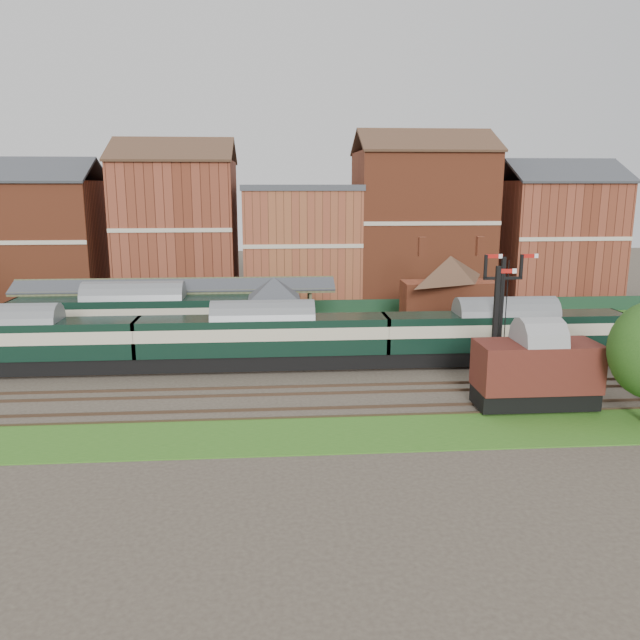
{
  "coord_description": "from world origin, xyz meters",
  "views": [
    {
      "loc": [
        -3.01,
        -42.02,
        12.62
      ],
      "look_at": [
        0.3,
        2.0,
        3.0
      ],
      "focal_mm": 35.0,
      "sensor_mm": 36.0,
      "label": 1
    }
  ],
  "objects": [
    {
      "name": "ground",
      "position": [
        0.0,
        0.0,
        0.0
      ],
      "size": [
        160.0,
        160.0,
        0.0
      ],
      "primitive_type": "plane",
      "color": "#473D33",
      "rests_on": "ground"
    },
    {
      "name": "grass_back",
      "position": [
        0.0,
        16.0,
        0.03
      ],
      "size": [
        90.0,
        4.5,
        0.06
      ],
      "primitive_type": "cube",
      "color": "#2D6619",
      "rests_on": "ground"
    },
    {
      "name": "grass_front",
      "position": [
        0.0,
        -12.0,
        0.03
      ],
      "size": [
        90.0,
        5.0,
        0.06
      ],
      "primitive_type": "cube",
      "color": "#2D6619",
      "rests_on": "ground"
    },
    {
      "name": "fence",
      "position": [
        0.0,
        18.0,
        0.75
      ],
      "size": [
        90.0,
        0.12,
        1.5
      ],
      "primitive_type": "cube",
      "color": "#193823",
      "rests_on": "ground"
    },
    {
      "name": "platform",
      "position": [
        -5.0,
        9.75,
        0.5
      ],
      "size": [
        55.0,
        3.4,
        1.0
      ],
      "primitive_type": "cube",
      "color": "#2D2D2D",
      "rests_on": "ground"
    },
    {
      "name": "signal_box",
      "position": [
        -3.0,
        3.25,
        3.19
      ],
      "size": [
        5.4,
        5.4,
        6.0
      ],
      "color": "#55694A",
      "rests_on": "ground"
    },
    {
      "name": "brick_hut",
      "position": [
        5.0,
        3.25,
        1.2
      ],
      "size": [
        3.2,
        2.64,
        2.94
      ],
      "color": "maroon",
      "rests_on": "ground"
    },
    {
      "name": "station_building",
      "position": [
        12.0,
        9.75,
        3.96
      ],
      "size": [
        8.1,
        8.1,
        5.9
      ],
      "color": "brown",
      "rests_on": "platform"
    },
    {
      "name": "canopy",
      "position": [
        -11.0,
        9.75,
        4.58
      ],
      "size": [
        26.0,
        3.89,
        4.08
      ],
      "color": "brown",
      "rests_on": "platform"
    },
    {
      "name": "semaphore_bracket",
      "position": [
        12.04,
        -2.5,
        4.63
      ],
      "size": [
        3.6,
        0.25,
        8.18
      ],
      "color": "black",
      "rests_on": "ground"
    },
    {
      "name": "semaphore_siding",
      "position": [
        10.02,
        -7.0,
        4.16
      ],
      "size": [
        1.23,
        0.25,
        8.0
      ],
      "color": "black",
      "rests_on": "ground"
    },
    {
      "name": "town_backdrop",
      "position": [
        -0.18,
        25.0,
        7.0
      ],
      "size": [
        69.0,
        10.0,
        16.0
      ],
      "color": "brown",
      "rests_on": "ground"
    },
    {
      "name": "dmu_train",
      "position": [
        -3.8,
        0.0,
        2.31
      ],
      "size": [
        51.34,
        2.7,
        3.94
      ],
      "color": "black",
      "rests_on": "ground"
    },
    {
      "name": "platform_railcar",
      "position": [
        -13.83,
        6.5,
        2.5
      ],
      "size": [
        18.63,
        2.93,
        4.29
      ],
      "color": "black",
      "rests_on": "ground"
    },
    {
      "name": "goods_van_a",
      "position": [
        11.82,
        -9.0,
        2.32
      ],
      "size": [
        6.8,
        2.94,
        4.12
      ],
      "color": "black",
      "rests_on": "ground"
    }
  ]
}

